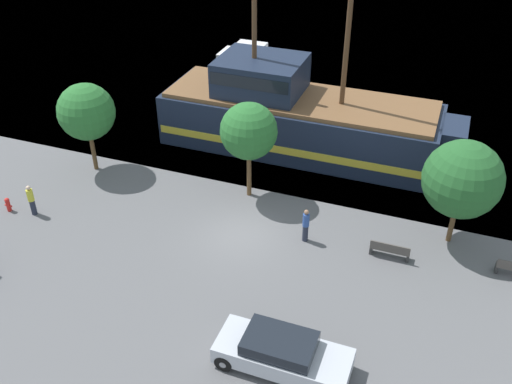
{
  "coord_description": "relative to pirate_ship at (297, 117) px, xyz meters",
  "views": [
    {
      "loc": [
        8.3,
        -20.15,
        16.97
      ],
      "look_at": [
        0.04,
        2.0,
        1.2
      ],
      "focal_mm": 40.0,
      "sensor_mm": 36.0,
      "label": 1
    }
  ],
  "objects": [
    {
      "name": "moored_boat_dockside",
      "position": [
        -6.56,
        6.95,
        -1.38
      ],
      "size": [
        6.03,
        2.23,
        1.64
      ],
      "color": "#B7B2A8",
      "rests_on": "water_surface"
    },
    {
      "name": "pirate_ship",
      "position": [
        0.0,
        0.0,
        0.0
      ],
      "size": [
        17.48,
        5.11,
        12.27
      ],
      "color": "#192338",
      "rests_on": "water_surface"
    },
    {
      "name": "fire_hydrant",
      "position": [
        -11.74,
        -11.54,
        -1.59
      ],
      "size": [
        0.42,
        0.25,
        0.76
      ],
      "color": "red",
      "rests_on": "ground_plane"
    },
    {
      "name": "water_surface",
      "position": [
        0.07,
        34.78,
        -2.0
      ],
      "size": [
        80.0,
        80.0,
        0.0
      ],
      "primitive_type": "plane",
      "color": "slate",
      "rests_on": "ground"
    },
    {
      "name": "parked_car_curb_front",
      "position": [
        4.41,
        -16.05,
        -1.26
      ],
      "size": [
        4.92,
        1.94,
        1.45
      ],
      "color": "#B7BCC6",
      "rests_on": "ground_plane"
    },
    {
      "name": "pedestrian_walking_near",
      "position": [
        -10.34,
        -11.33,
        -1.14
      ],
      "size": [
        0.32,
        0.32,
        1.69
      ],
      "color": "#232838",
      "rests_on": "ground_plane"
    },
    {
      "name": "pedestrian_walking_far",
      "position": [
        3.11,
        -8.59,
        -1.1
      ],
      "size": [
        0.32,
        0.32,
        1.76
      ],
      "color": "#232838",
      "rests_on": "ground_plane"
    },
    {
      "name": "tree_row_mideast",
      "position": [
        -0.78,
        -5.87,
        1.78
      ],
      "size": [
        2.9,
        2.9,
        5.24
      ],
      "color": "brown",
      "rests_on": "ground_plane"
    },
    {
      "name": "bench_promenade_west",
      "position": [
        7.07,
        -8.47,
        -1.56
      ],
      "size": [
        1.79,
        0.45,
        0.85
      ],
      "color": "#4C4742",
      "rests_on": "ground_plane"
    },
    {
      "name": "moored_boat_outer",
      "position": [
        -6.96,
        11.41,
        -1.31
      ],
      "size": [
        5.81,
        2.32,
        1.8
      ],
      "color": "silver",
      "rests_on": "water_surface"
    },
    {
      "name": "ground_plane",
      "position": [
        0.07,
        -9.22,
        -2.0
      ],
      "size": [
        160.0,
        160.0,
        0.0
      ],
      "primitive_type": "plane",
      "color": "#5B5B5E"
    },
    {
      "name": "tree_row_east",
      "position": [
        -9.93,
        -6.44,
        1.56
      ],
      "size": [
        3.1,
        3.1,
        5.12
      ],
      "color": "brown",
      "rests_on": "ground_plane"
    },
    {
      "name": "tree_row_midwest",
      "position": [
        9.51,
        -6.21,
        1.43
      ],
      "size": [
        3.57,
        3.57,
        5.22
      ],
      "color": "brown",
      "rests_on": "ground_plane"
    }
  ]
}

